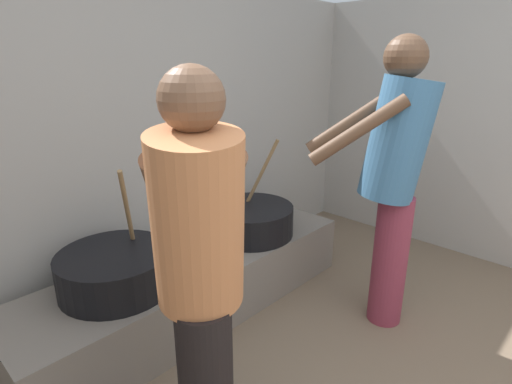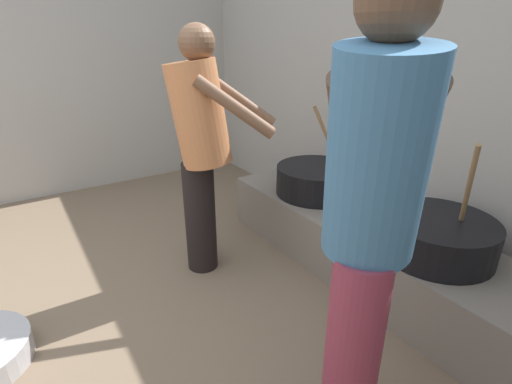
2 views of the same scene
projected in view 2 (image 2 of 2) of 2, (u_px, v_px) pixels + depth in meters
ground_plane at (21, 372)px, 1.78m from camera, size 9.95×9.95×0.00m
block_enclosure_rear at (394, 107)px, 2.66m from camera, size 4.97×0.20×2.00m
hearth_ledge at (361, 244)px, 2.49m from camera, size 2.18×0.60×0.38m
cooking_pot_main at (317, 180)px, 2.77m from camera, size 0.59×0.59×0.66m
cooking_pot_secondary at (437, 236)px, 2.00m from camera, size 0.59×0.59×0.65m
cook_in_orange_shirt at (201, 142)px, 2.27m from camera, size 0.63×0.71×1.53m
cook_in_blue_shirt at (370, 211)px, 1.19m from camera, size 0.68×0.73×1.65m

